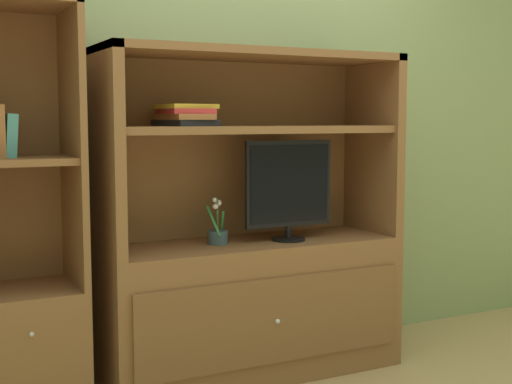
{
  "coord_description": "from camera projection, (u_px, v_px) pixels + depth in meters",
  "views": [
    {
      "loc": [
        -1.54,
        -2.67,
        1.27
      ],
      "look_at": [
        0.0,
        0.35,
        0.92
      ],
      "focal_mm": 49.31,
      "sensor_mm": 36.0,
      "label": 1
    }
  ],
  "objects": [
    {
      "name": "potted_plant",
      "position": [
        218.0,
        234.0,
        3.39
      ],
      "size": [
        0.1,
        0.11,
        0.23
      ],
      "color": "#384C56",
      "rests_on": "media_console"
    },
    {
      "name": "bookshelf_tall",
      "position": [
        21.0,
        285.0,
        3.0
      ],
      "size": [
        0.49,
        0.45,
        1.77
      ],
      "color": "brown",
      "rests_on": "ground_plane"
    },
    {
      "name": "media_console",
      "position": [
        251.0,
        272.0,
        3.5
      ],
      "size": [
        1.5,
        0.53,
        1.6
      ],
      "color": "brown",
      "rests_on": "ground_plane"
    },
    {
      "name": "magazine_stack",
      "position": [
        185.0,
        115.0,
        3.25
      ],
      "size": [
        0.24,
        0.34,
        0.1
      ],
      "color": "black",
      "rests_on": "media_console"
    },
    {
      "name": "painted_rear_wall",
      "position": [
        222.0,
        95.0,
        3.71
      ],
      "size": [
        6.0,
        0.1,
        2.8
      ],
      "primitive_type": "cube",
      "color": "#8C9E6B",
      "rests_on": "ground_plane"
    },
    {
      "name": "tv_monitor",
      "position": [
        289.0,
        187.0,
        3.48
      ],
      "size": [
        0.47,
        0.17,
        0.5
      ],
      "color": "black",
      "rests_on": "media_console"
    }
  ]
}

